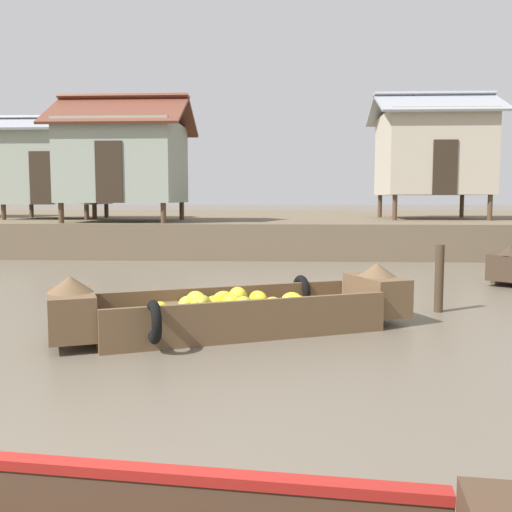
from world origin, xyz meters
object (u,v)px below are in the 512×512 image
Objects in this scene: banana_boat at (237,309)px; stilt_house_mid_right at (125,161)px; stilt_house_right at (432,153)px; stilt_house_mid_left at (56,166)px; mooring_post at (439,278)px.

stilt_house_mid_right is (-4.50, 10.90, 2.70)m from banana_boat.
banana_boat is 15.29m from stilt_house_right.
banana_boat is at bearing -59.82° from stilt_house_mid_left.
stilt_house_right reaches higher than stilt_house_mid_right.
stilt_house_mid_left is 0.90× the size of stilt_house_right.
banana_boat is 1.22× the size of stilt_house_mid_left.
stilt_house_mid_left reaches higher than banana_boat.
banana_boat is 4.55× the size of mooring_post.
stilt_house_mid_left is 0.96× the size of stilt_house_mid_right.
stilt_house_mid_left is at bearing 120.18° from banana_boat.
banana_boat is 3.47m from mooring_post.
banana_boat is 15.47m from stilt_house_mid_left.
banana_boat is 12.10m from stilt_house_mid_right.
mooring_post is at bearing -50.93° from stilt_house_mid_right.
stilt_house_mid_left is 3.74× the size of mooring_post.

